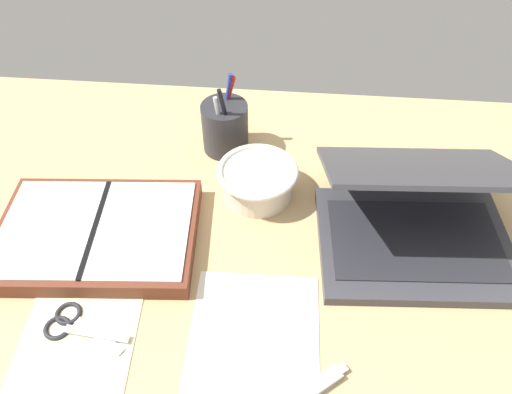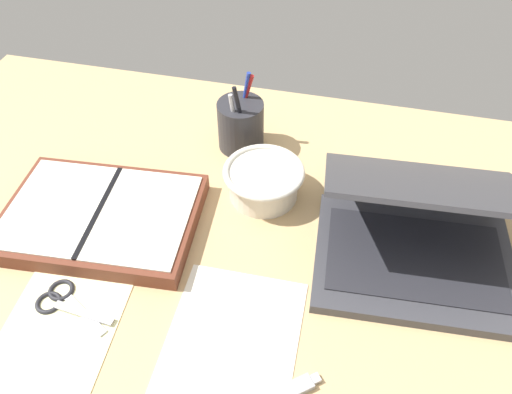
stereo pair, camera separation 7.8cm
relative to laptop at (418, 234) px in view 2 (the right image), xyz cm
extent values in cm
cube|color=tan|center=(-28.24, -9.71, -5.82)|extent=(140.00, 100.00, 2.00)
cube|color=#38383D|center=(0.14, -2.13, -3.92)|extent=(31.82, 24.68, 1.80)
cube|color=#232328|center=(0.14, -2.13, -2.90)|extent=(27.76, 18.08, 0.24)
cube|color=#38383D|center=(-0.26, 4.00, 7.09)|extent=(31.68, 22.50, 11.18)
cube|color=navy|center=(-0.23, 3.58, 6.87)|extent=(29.10, 20.10, 9.71)
cylinder|color=silver|center=(-26.01, 7.55, -2.02)|extent=(12.02, 12.02, 5.59)
torus|color=silver|center=(-26.01, 7.55, 0.78)|extent=(14.15, 14.15, 1.13)
cylinder|color=#28282D|center=(-33.31, 20.00, 0.05)|extent=(8.81, 8.81, 9.74)
cylinder|color=black|center=(-32.51, 17.72, 3.24)|extent=(2.98, 1.57, 14.08)
cylinder|color=#233899|center=(-33.27, 22.43, 3.24)|extent=(2.92, 0.84, 14.08)
cylinder|color=#B21E1E|center=(-33.42, 22.42, 3.05)|extent=(4.39, 0.96, 13.47)
cylinder|color=#B7B7BC|center=(-33.72, 17.62, 2.26)|extent=(2.27, 1.06, 12.17)
cube|color=brown|center=(-50.96, -5.34, -3.29)|extent=(33.45, 24.95, 3.05)
cube|color=silver|center=(-58.59, -5.93, -1.61)|extent=(16.22, 21.59, 0.30)
cube|color=silver|center=(-43.32, -4.76, -1.61)|extent=(16.22, 21.59, 0.30)
cube|color=black|center=(-50.96, -5.34, -1.46)|extent=(2.36, 20.53, 0.30)
cube|color=#B7B7BC|center=(-45.84, -22.27, -4.22)|extent=(9.51, 2.04, 0.30)
cube|color=#B7B7BC|center=(-45.84, -22.27, -4.52)|extent=(8.83, 5.65, 0.30)
torus|color=#232328|center=(-51.82, -21.73, -4.52)|extent=(3.90, 3.90, 0.70)
torus|color=#232328|center=(-51.09, -19.34, -4.52)|extent=(3.90, 3.90, 0.70)
cube|color=silver|center=(-23.98, -23.77, -4.74)|extent=(18.64, 28.00, 0.16)
cube|color=#F4EFB2|center=(-48.58, -21.41, -4.74)|extent=(17.81, 28.51, 0.16)
cube|color=#99999E|center=(-14.77, -26.50, -4.32)|extent=(5.94, 5.30, 1.00)
cube|color=silver|center=(-11.95, -24.26, -4.32)|extent=(1.69, 1.69, 0.60)
camera|label=1|loc=(-20.66, -54.79, 58.85)|focal=35.00mm
camera|label=2|loc=(-13.00, -53.55, 58.85)|focal=35.00mm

